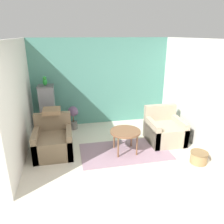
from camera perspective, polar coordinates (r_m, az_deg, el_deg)
ground_plane at (r=4.17m, az=4.56°, el=-18.55°), size 20.00×20.00×0.00m
wall_back_accent at (r=6.43m, az=-2.88°, el=7.76°), size 4.05×0.06×2.49m
wall_left at (r=4.95m, az=-23.25°, el=2.46°), size 0.06×3.06×2.49m
wall_right at (r=5.68m, az=20.17°, el=4.94°), size 0.06×3.06×2.49m
area_rug at (r=5.16m, az=3.39°, el=-10.22°), size 2.03×1.13×0.01m
coffee_table at (r=4.94m, az=3.50°, el=-5.45°), size 0.69×0.69×0.53m
armchair_left at (r=5.12m, az=-15.03°, el=-7.55°), size 0.83×0.86×0.87m
armchair_right at (r=5.65m, az=13.49°, el=-4.76°), size 0.83×0.86×0.87m
birdcage at (r=6.08m, az=-16.36°, el=0.19°), size 0.54×0.54×1.33m
parrot at (r=5.87m, az=-17.12°, el=7.71°), size 0.11×0.20×0.24m
potted_plant at (r=6.25m, az=-10.15°, el=-0.72°), size 0.31×0.28×0.67m
wicker_basket at (r=5.03m, az=21.74°, el=-10.86°), size 0.36×0.36×0.25m
throw_pillow at (r=5.18m, az=-15.50°, el=0.30°), size 0.39×0.39×0.10m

